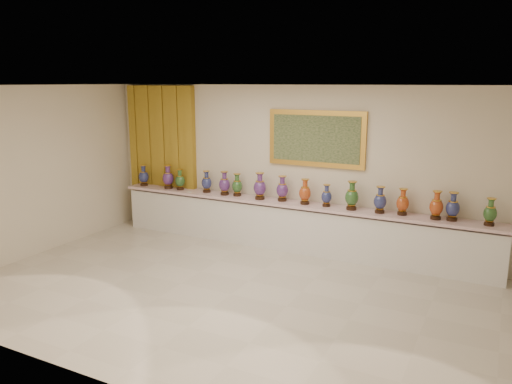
% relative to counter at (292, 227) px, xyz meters
% --- Properties ---
extents(ground, '(8.00, 8.00, 0.00)m').
position_rel_counter_xyz_m(ground, '(0.00, -2.27, -0.44)').
color(ground, beige).
rests_on(ground, ground).
extents(room, '(8.00, 8.00, 8.00)m').
position_rel_counter_xyz_m(room, '(-2.49, 0.17, 1.15)').
color(room, beige).
rests_on(room, ground).
extents(counter, '(7.28, 0.48, 0.90)m').
position_rel_counter_xyz_m(counter, '(0.00, 0.00, 0.00)').
color(counter, white).
rests_on(counter, ground).
extents(vase_0, '(0.27, 0.27, 0.44)m').
position_rel_counter_xyz_m(vase_0, '(-3.37, -0.05, 0.66)').
color(vase_0, '#321D0E').
rests_on(vase_0, counter).
extents(vase_1, '(0.25, 0.25, 0.49)m').
position_rel_counter_xyz_m(vase_1, '(-2.75, -0.04, 0.68)').
color(vase_1, '#321D0E').
rests_on(vase_1, counter).
extents(vase_2, '(0.21, 0.21, 0.42)m').
position_rel_counter_xyz_m(vase_2, '(-2.45, -0.04, 0.65)').
color(vase_2, '#321D0E').
rests_on(vase_2, counter).
extents(vase_3, '(0.26, 0.26, 0.43)m').
position_rel_counter_xyz_m(vase_3, '(-1.85, 0.01, 0.66)').
color(vase_3, '#321D0E').
rests_on(vase_3, counter).
extents(vase_4, '(0.27, 0.27, 0.46)m').
position_rel_counter_xyz_m(vase_4, '(-1.41, -0.03, 0.67)').
color(vase_4, '#321D0E').
rests_on(vase_4, counter).
extents(vase_5, '(0.21, 0.21, 0.44)m').
position_rel_counter_xyz_m(vase_5, '(-1.15, 0.01, 0.66)').
color(vase_5, '#321D0E').
rests_on(vase_5, counter).
extents(vase_6, '(0.25, 0.25, 0.51)m').
position_rel_counter_xyz_m(vase_6, '(-0.63, -0.05, 0.69)').
color(vase_6, '#321D0E').
rests_on(vase_6, counter).
extents(vase_7, '(0.28, 0.28, 0.47)m').
position_rel_counter_xyz_m(vase_7, '(-0.21, 0.02, 0.67)').
color(vase_7, '#321D0E').
rests_on(vase_7, counter).
extents(vase_8, '(0.26, 0.26, 0.46)m').
position_rel_counter_xyz_m(vase_8, '(0.25, -0.03, 0.67)').
color(vase_8, '#321D0E').
rests_on(vase_8, counter).
extents(vase_9, '(0.24, 0.24, 0.39)m').
position_rel_counter_xyz_m(vase_9, '(0.65, -0.01, 0.64)').
color(vase_9, '#321D0E').
rests_on(vase_9, counter).
extents(vase_10, '(0.26, 0.26, 0.50)m').
position_rel_counter_xyz_m(vase_10, '(1.12, -0.03, 0.69)').
color(vase_10, '#321D0E').
rests_on(vase_10, counter).
extents(vase_11, '(0.24, 0.24, 0.45)m').
position_rel_counter_xyz_m(vase_11, '(1.60, -0.03, 0.67)').
color(vase_11, '#321D0E').
rests_on(vase_11, counter).
extents(vase_12, '(0.22, 0.22, 0.44)m').
position_rel_counter_xyz_m(vase_12, '(1.96, 0.02, 0.66)').
color(vase_12, '#321D0E').
rests_on(vase_12, counter).
extents(vase_13, '(0.28, 0.28, 0.46)m').
position_rel_counter_xyz_m(vase_13, '(2.49, -0.02, 0.67)').
color(vase_13, '#321D0E').
rests_on(vase_13, counter).
extents(vase_14, '(0.22, 0.22, 0.46)m').
position_rel_counter_xyz_m(vase_14, '(2.73, 0.02, 0.67)').
color(vase_14, '#321D0E').
rests_on(vase_14, counter).
extents(vase_15, '(0.22, 0.22, 0.43)m').
position_rel_counter_xyz_m(vase_15, '(3.27, -0.02, 0.66)').
color(vase_15, '#321D0E').
rests_on(vase_15, counter).
extents(label_card, '(0.10, 0.06, 0.00)m').
position_rel_counter_xyz_m(label_card, '(-2.16, -0.14, 0.47)').
color(label_card, white).
rests_on(label_card, counter).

